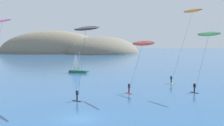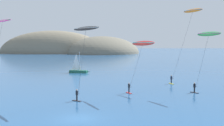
{
  "view_description": "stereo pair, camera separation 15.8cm",
  "coord_description": "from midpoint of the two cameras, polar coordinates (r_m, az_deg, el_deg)",
  "views": [
    {
      "loc": [
        2.52,
        -30.31,
        8.52
      ],
      "look_at": [
        4.26,
        17.52,
        4.76
      ],
      "focal_mm": 45.0,
      "sensor_mm": 36.0,
      "label": 1
    },
    {
      "loc": [
        2.68,
        -30.31,
        8.52
      ],
      "look_at": [
        4.26,
        17.52,
        4.76
      ],
      "focal_mm": 45.0,
      "sensor_mm": 36.0,
      "label": 2
    }
  ],
  "objects": [
    {
      "name": "ground_plane",
      "position": [
        31.59,
        -6.67,
        -11.19
      ],
      "size": [
        600.0,
        600.0,
        0.0
      ],
      "primitive_type": "plane",
      "color": "#285689"
    },
    {
      "name": "headland_island",
      "position": [
        197.33,
        -7.32,
        1.97
      ],
      "size": [
        96.84,
        52.17,
        31.58
      ],
      "color": "#7A705B",
      "rests_on": "ground"
    },
    {
      "name": "sailboat_near",
      "position": [
        75.72,
        -6.56,
        -1.52
      ],
      "size": [
        5.96,
        2.52,
        5.7
      ],
      "color": "#23664C",
      "rests_on": "ground"
    },
    {
      "name": "kitesurfer_black",
      "position": [
        37.81,
        -5.42,
        5.74
      ],
      "size": [
        4.39,
        5.32,
        10.56
      ],
      "color": "#2D2D33",
      "rests_on": "ground"
    },
    {
      "name": "kitesurfer_green",
      "position": [
        46.03,
        18.9,
        4.54
      ],
      "size": [
        3.42,
        5.47,
        10.06
      ],
      "color": "#2D2D33",
      "rests_on": "ground"
    },
    {
      "name": "kitesurfer_orange",
      "position": [
        53.56,
        15.7,
        8.6
      ],
      "size": [
        4.46,
        7.56,
        14.43
      ],
      "color": "yellow",
      "rests_on": "ground"
    },
    {
      "name": "kitesurfer_red",
      "position": [
        42.28,
        6.14,
        3.21
      ],
      "size": [
        3.88,
        7.38,
        8.63
      ],
      "color": "red",
      "rests_on": "ground"
    },
    {
      "name": "kitesurfer_magenta",
      "position": [
        53.53,
        -21.42,
        7.12
      ],
      "size": [
        7.09,
        7.44,
        12.44
      ],
      "color": "#2D2D33",
      "rests_on": "ground"
    }
  ]
}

